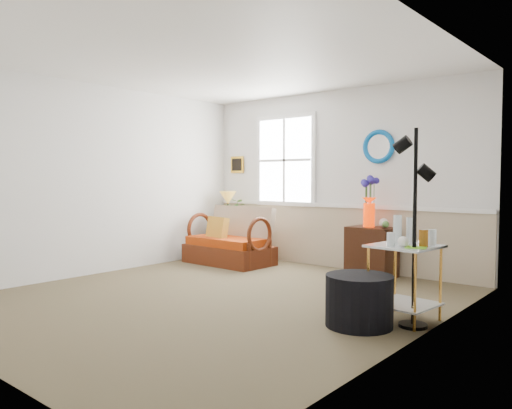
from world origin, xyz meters
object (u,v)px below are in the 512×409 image
Objects in this scene: lamp_stand at (230,239)px; cabinet at (371,252)px; floor_lamp at (414,228)px; side_table at (404,283)px; ottoman at (359,301)px; loveseat at (229,235)px.

lamp_stand is 0.89× the size of cabinet.
floor_lamp is (1.35, -1.86, 0.55)m from cabinet.
cabinet is 2.10m from side_table.
floor_lamp is (0.14, -0.13, 0.52)m from side_table.
floor_lamp is (3.97, -1.90, 0.58)m from lamp_stand.
side_table is at bearing -24.71° from lamp_stand.
floor_lamp is 0.80m from ottoman.
ottoman is (3.60, -2.18, -0.06)m from lamp_stand.
loveseat is at bearing 152.20° from ottoman.
loveseat is 3.77m from floor_lamp.
loveseat reaches higher than side_table.
side_table is 0.50m from ottoman.
side_table is (3.35, -1.22, -0.08)m from loveseat.
lamp_stand reaches higher than ottoman.
loveseat is at bearing 151.99° from floor_lamp.
loveseat is at bearing -48.35° from lamp_stand.
lamp_stand is 2.63m from cabinet.
ottoman is (-0.38, -0.29, -0.65)m from floor_lamp.
lamp_stand is 4.44m from floor_lamp.
lamp_stand is 0.84× the size of side_table.
loveseat is 3.53m from ottoman.
cabinet is (2.63, -0.04, 0.04)m from lamp_stand.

